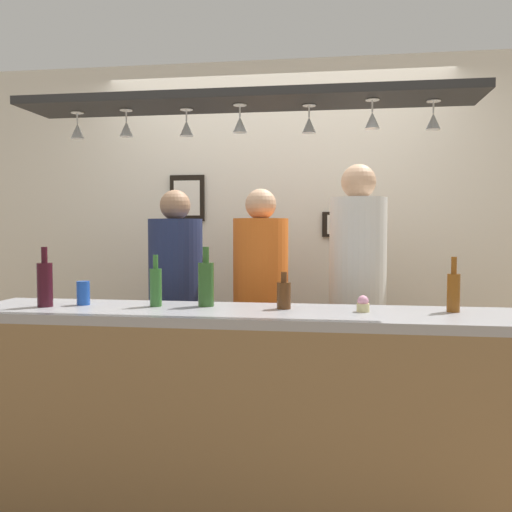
# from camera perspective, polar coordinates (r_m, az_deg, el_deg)

# --- Properties ---
(ground_plane) EXTENTS (8.00, 8.00, 0.00)m
(ground_plane) POSITION_cam_1_polar(r_m,az_deg,el_deg) (3.29, -0.27, -22.07)
(ground_plane) COLOR olive
(back_wall) EXTENTS (4.40, 0.06, 2.60)m
(back_wall) POSITION_cam_1_polar(r_m,az_deg,el_deg) (4.07, 2.06, 1.67)
(back_wall) COLOR silver
(back_wall) RESTS_ON ground_plane
(bar_counter) EXTENTS (2.70, 0.55, 1.00)m
(bar_counter) POSITION_cam_1_polar(r_m,az_deg,el_deg) (2.59, -2.01, -13.17)
(bar_counter) COLOR #99999E
(bar_counter) RESTS_ON ground_plane
(overhead_glass_rack) EXTENTS (2.20, 0.36, 0.04)m
(overhead_glass_rack) POSITION_cam_1_polar(r_m,az_deg,el_deg) (2.75, -1.26, 15.71)
(overhead_glass_rack) COLOR black
(hanging_wineglass_far_left) EXTENTS (0.07, 0.07, 0.13)m
(hanging_wineglass_far_left) POSITION_cam_1_polar(r_m,az_deg,el_deg) (3.03, -17.92, 12.23)
(hanging_wineglass_far_left) COLOR silver
(hanging_wineglass_far_left) RESTS_ON overhead_glass_rack
(hanging_wineglass_left) EXTENTS (0.07, 0.07, 0.13)m
(hanging_wineglass_left) POSITION_cam_1_polar(r_m,az_deg,el_deg) (2.91, -13.21, 12.71)
(hanging_wineglass_left) COLOR silver
(hanging_wineglass_left) RESTS_ON overhead_glass_rack
(hanging_wineglass_center_left) EXTENTS (0.07, 0.07, 0.13)m
(hanging_wineglass_center_left) POSITION_cam_1_polar(r_m,az_deg,el_deg) (2.84, -7.18, 13.00)
(hanging_wineglass_center_left) COLOR silver
(hanging_wineglass_center_left) RESTS_ON overhead_glass_rack
(hanging_wineglass_center) EXTENTS (0.07, 0.07, 0.13)m
(hanging_wineglass_center) POSITION_cam_1_polar(r_m,az_deg,el_deg) (2.72, -1.67, 13.47)
(hanging_wineglass_center) COLOR silver
(hanging_wineglass_center) RESTS_ON overhead_glass_rack
(hanging_wineglass_center_right) EXTENTS (0.07, 0.07, 0.13)m
(hanging_wineglass_center_right) POSITION_cam_1_polar(r_m,az_deg,el_deg) (2.74, 5.49, 13.37)
(hanging_wineglass_center_right) COLOR silver
(hanging_wineglass_center_right) RESTS_ON overhead_glass_rack
(hanging_wineglass_right) EXTENTS (0.07, 0.07, 0.13)m
(hanging_wineglass_right) POSITION_cam_1_polar(r_m,az_deg,el_deg) (2.66, 11.89, 13.62)
(hanging_wineglass_right) COLOR silver
(hanging_wineglass_right) RESTS_ON overhead_glass_rack
(hanging_wineglass_far_right) EXTENTS (0.07, 0.07, 0.13)m
(hanging_wineglass_far_right) POSITION_cam_1_polar(r_m,az_deg,el_deg) (2.76, 17.80, 13.17)
(hanging_wineglass_far_right) COLOR silver
(hanging_wineglass_far_right) RESTS_ON overhead_glass_rack
(person_left_navy_shirt) EXTENTS (0.34, 0.34, 1.63)m
(person_left_navy_shirt) POSITION_cam_1_polar(r_m,az_deg,el_deg) (3.54, -8.26, -3.77)
(person_left_navy_shirt) COLOR #2D334C
(person_left_navy_shirt) RESTS_ON ground_plane
(person_middle_orange_shirt) EXTENTS (0.34, 0.34, 1.63)m
(person_middle_orange_shirt) POSITION_cam_1_polar(r_m,az_deg,el_deg) (3.42, 0.49, -3.95)
(person_middle_orange_shirt) COLOR #2D334C
(person_middle_orange_shirt) RESTS_ON ground_plane
(person_right_white_patterned_shirt) EXTENTS (0.34, 0.34, 1.77)m
(person_right_white_patterned_shirt) POSITION_cam_1_polar(r_m,az_deg,el_deg) (3.38, 10.43, -2.53)
(person_right_white_patterned_shirt) COLOR #2D334C
(person_right_white_patterned_shirt) RESTS_ON ground_plane
(bottle_beer_amber_tall) EXTENTS (0.06, 0.06, 0.26)m
(bottle_beer_amber_tall) POSITION_cam_1_polar(r_m,az_deg,el_deg) (2.76, 19.69, -3.39)
(bottle_beer_amber_tall) COLOR brown
(bottle_beer_amber_tall) RESTS_ON bar_counter
(bottle_champagne_green) EXTENTS (0.08, 0.08, 0.30)m
(bottle_champagne_green) POSITION_cam_1_polar(r_m,az_deg,el_deg) (2.79, -5.18, -2.77)
(bottle_champagne_green) COLOR #2D5623
(bottle_champagne_green) RESTS_ON bar_counter
(bottle_beer_green_import) EXTENTS (0.06, 0.06, 0.26)m
(bottle_beer_green_import) POSITION_cam_1_polar(r_m,az_deg,el_deg) (2.82, -10.29, -3.04)
(bottle_beer_green_import) COLOR #336B2D
(bottle_beer_green_import) RESTS_ON bar_counter
(bottle_beer_brown_stubby) EXTENTS (0.07, 0.07, 0.18)m
(bottle_beer_brown_stubby) POSITION_cam_1_polar(r_m,az_deg,el_deg) (2.70, 2.89, -3.98)
(bottle_beer_brown_stubby) COLOR #512D14
(bottle_beer_brown_stubby) RESTS_ON bar_counter
(bottle_wine_dark_red) EXTENTS (0.08, 0.08, 0.30)m
(bottle_wine_dark_red) POSITION_cam_1_polar(r_m,az_deg,el_deg) (2.96, -20.93, -2.63)
(bottle_wine_dark_red) COLOR #380F19
(bottle_wine_dark_red) RESTS_ON bar_counter
(drink_can) EXTENTS (0.07, 0.07, 0.12)m
(drink_can) POSITION_cam_1_polar(r_m,az_deg,el_deg) (2.97, -17.38, -3.66)
(drink_can) COLOR #1E4CB2
(drink_can) RESTS_ON bar_counter
(cupcake) EXTENTS (0.06, 0.06, 0.08)m
(cupcake) POSITION_cam_1_polar(r_m,az_deg,el_deg) (2.65, 10.97, -4.91)
(cupcake) COLOR beige
(cupcake) RESTS_ON bar_counter
(picture_frame_caricature) EXTENTS (0.26, 0.02, 0.34)m
(picture_frame_caricature) POSITION_cam_1_polar(r_m,az_deg,el_deg) (4.16, -7.11, 5.94)
(picture_frame_caricature) COLOR black
(picture_frame_caricature) RESTS_ON back_wall
(picture_frame_lower_pair) EXTENTS (0.30, 0.02, 0.18)m
(picture_frame_lower_pair) POSITION_cam_1_polar(r_m,az_deg,el_deg) (4.00, 8.99, 3.23)
(picture_frame_lower_pair) COLOR black
(picture_frame_lower_pair) RESTS_ON back_wall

